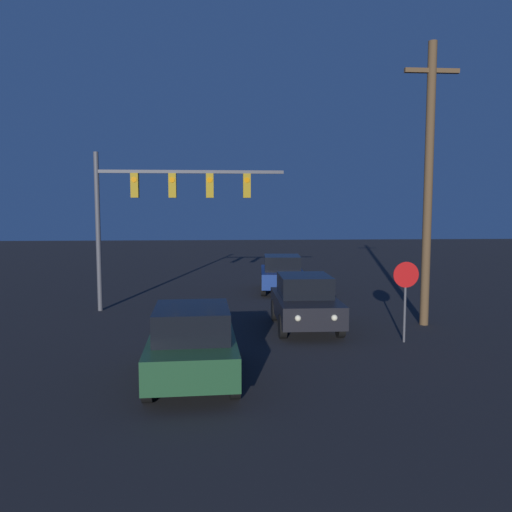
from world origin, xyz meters
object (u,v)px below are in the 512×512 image
object	(u,v)px
car_mid	(305,301)
stop_sign	(406,286)
utility_pole	(428,181)
car_near	(192,343)
car_far	(282,273)
traffic_signal_mast	(160,199)

from	to	relation	value
car_mid	stop_sign	world-z (taller)	stop_sign
car_mid	stop_sign	distance (m)	3.29
car_mid	utility_pole	xyz separation A→B (m)	(4.00, 0.17, 3.84)
car_near	stop_sign	world-z (taller)	stop_sign
car_near	utility_pole	xyz separation A→B (m)	(7.32, 4.90, 3.84)
car_far	stop_sign	world-z (taller)	stop_sign
stop_sign	utility_pole	xyz separation A→B (m)	(1.44, 2.08, 3.07)
utility_pole	traffic_signal_mast	bearing A→B (deg)	161.05
stop_sign	utility_pole	bearing A→B (deg)	55.28
car_near	car_mid	distance (m)	5.78
stop_sign	utility_pole	distance (m)	3.98
car_far	stop_sign	size ratio (longest dim) A/B	1.76
traffic_signal_mast	car_near	bearing A→B (deg)	-78.56
car_mid	car_far	xyz separation A→B (m)	(0.09, 7.03, 0.00)
utility_pole	car_far	bearing A→B (deg)	119.68
utility_pole	car_mid	bearing A→B (deg)	-177.62
car_mid	traffic_signal_mast	bearing A→B (deg)	-32.80
car_near	utility_pole	distance (m)	9.61
traffic_signal_mast	stop_sign	world-z (taller)	traffic_signal_mast
car_near	car_mid	bearing A→B (deg)	52.49
stop_sign	car_mid	bearing A→B (deg)	143.30
car_far	stop_sign	xyz separation A→B (m)	(2.47, -8.94, 0.77)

